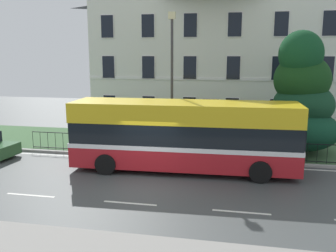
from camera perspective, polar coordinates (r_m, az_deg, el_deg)
The scene contains 7 objects.
ground_plane at distance 16.42m, azimuth -2.88°, elevation -7.98°, with size 60.00×56.00×0.18m.
georgian_townhouse at distance 30.58m, azimuth 7.63°, elevation 11.45°, with size 17.90×11.02×10.84m.
iron_verge_railing at distance 18.98m, azimuth 4.90°, elevation -3.35°, with size 18.90×0.04×0.97m.
evergreen_tree at distance 20.77m, azimuth 20.08°, elevation 3.60°, with size 4.01×4.01×6.45m.
single_decker_bus at distance 16.91m, azimuth 2.53°, elevation -1.40°, with size 10.42×2.94×3.21m.
street_lamp_post at distance 19.33m, azimuth 0.62°, elevation 7.97°, with size 0.36×0.24×7.34m.
litter_bin at distance 21.59m, azimuth -12.80°, elevation -1.55°, with size 0.47×0.47×1.19m.
Camera 1 is at (3.79, -13.87, 5.36)m, focal length 39.16 mm.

